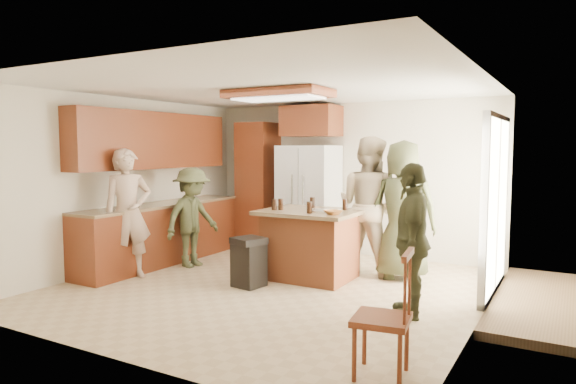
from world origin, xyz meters
The scene contains 12 objects.
person_front_left centered at (-1.93, -0.51, 0.88)m, with size 0.64×0.47×1.76m, color tan.
person_behind_left centered at (0.78, 1.37, 0.96)m, with size 0.93×0.58×1.92m, color tan.
person_behind_right centered at (1.29, 1.29, 0.93)m, with size 0.91×0.59×1.87m, color #343820.
person_side_right centered at (1.84, -0.18, 0.81)m, with size 0.95×0.48×1.62m, color #3A3C23.
person_counter centered at (-1.63, 0.45, 0.74)m, with size 0.95×0.44×1.47m, color #3E4226.
left_cabinetry centered at (-2.24, 0.40, 0.96)m, with size 0.64×3.00×2.30m.
back_wall_units centered at (-1.33, 2.20, 1.38)m, with size 1.80×0.60×2.45m.
refrigerator centered at (-0.55, 2.12, 0.90)m, with size 0.90×0.76×1.80m.
kitchen_island centered at (0.21, 0.69, 0.47)m, with size 1.28×1.03×0.93m.
island_items centered at (0.38, 0.58, 0.97)m, with size 1.06×0.67×0.15m.
trash_bin centered at (-0.28, -0.06, 0.32)m, with size 0.46×0.46×0.63m.
spindle_chair centered at (2.07, -1.70, 0.45)m, with size 0.48×0.48×0.99m.
Camera 1 is at (3.32, -5.40, 1.77)m, focal length 32.00 mm.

